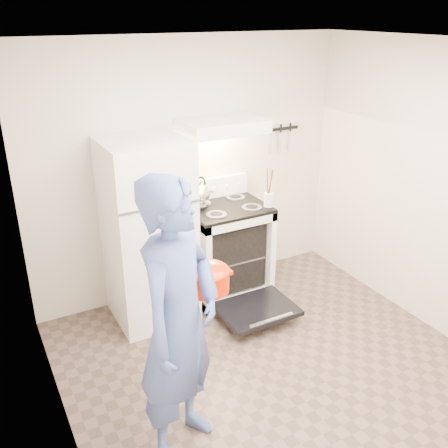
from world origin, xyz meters
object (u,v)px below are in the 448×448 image
at_px(person, 179,324).
at_px(refrigerator, 148,233).
at_px(dutch_oven, 207,280).
at_px(tea_kettle, 199,193).
at_px(stove_body, 226,252).

bearing_deg(person, refrigerator, 39.75).
relative_size(refrigerator, dutch_oven, 4.50).
distance_m(tea_kettle, dutch_oven, 1.50).
height_order(refrigerator, tea_kettle, refrigerator).
relative_size(tea_kettle, person, 0.16).
bearing_deg(stove_body, dutch_oven, -123.39).
bearing_deg(stove_body, refrigerator, -178.23).
height_order(stove_body, person, person).
distance_m(refrigerator, stove_body, 0.90).
distance_m(stove_body, dutch_oven, 1.64).
xyz_separation_m(person, dutch_oven, (0.33, 0.28, 0.07)).
relative_size(tea_kettle, dutch_oven, 0.82).
distance_m(refrigerator, dutch_oven, 1.28).
xyz_separation_m(tea_kettle, dutch_oven, (-0.60, -1.37, -0.09)).
relative_size(refrigerator, stove_body, 1.85).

